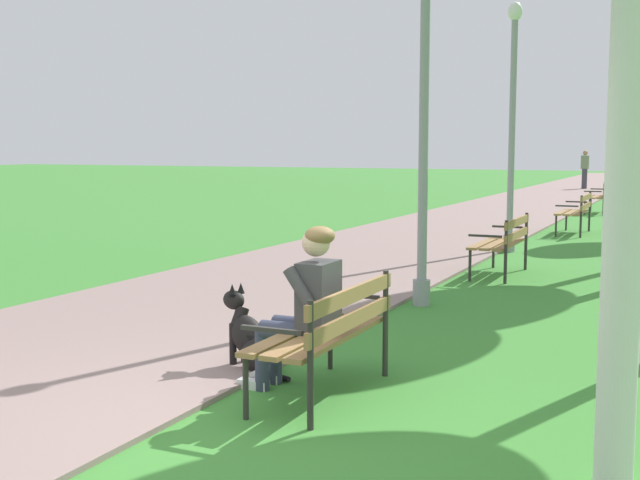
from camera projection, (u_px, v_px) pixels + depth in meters
ground_plane at (205, 434)px, 5.22m from camera, size 120.00×120.00×0.00m
paved_path at (537, 200)px, 27.76m from camera, size 3.86×60.00×0.04m
park_bench_near at (329, 328)px, 5.94m from camera, size 0.55×1.50×0.85m
park_bench_mid at (504, 240)px, 11.56m from camera, size 0.55×1.50×0.85m
park_bench_far at (576, 210)px, 17.06m from camera, size 0.55×1.50×0.85m
park_bench_furthest at (600, 195)px, 22.37m from camera, size 0.55×1.50×0.85m
person_seated_on_near_bench at (305, 302)px, 6.04m from camera, size 0.74×0.49×1.25m
dog_black at (252, 340)px, 6.64m from camera, size 0.80×0.44×0.71m
lamp_post_near at (424, 105)px, 9.17m from camera, size 0.24×0.24×4.42m
lamp_post_mid at (512, 124)px, 14.00m from camera, size 0.24×0.24×4.24m
pedestrian_distant at (585, 170)px, 34.62m from camera, size 0.32×0.22×1.65m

